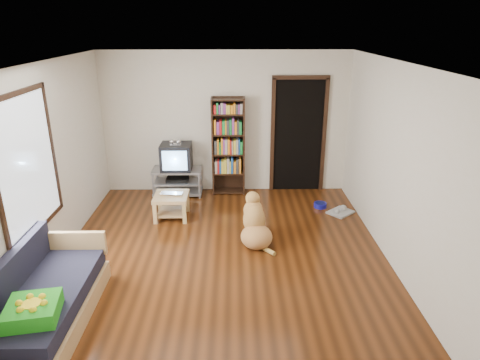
{
  "coord_description": "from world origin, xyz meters",
  "views": [
    {
      "loc": [
        0.16,
        -5.23,
        3.06
      ],
      "look_at": [
        0.24,
        0.58,
        0.9
      ],
      "focal_mm": 32.0,
      "sensor_mm": 36.0,
      "label": 1
    }
  ],
  "objects_px": {
    "laptop": "(171,195)",
    "dog": "(255,225)",
    "tv_stand": "(178,181)",
    "grey_rag": "(340,212)",
    "bookshelf": "(228,141)",
    "sofa": "(44,301)",
    "coffee_table": "(171,202)",
    "crt_tv": "(176,156)",
    "green_cushion": "(33,310)",
    "dog_bowl": "(320,205)"
  },
  "relations": [
    {
      "from": "green_cushion",
      "to": "bookshelf",
      "type": "height_order",
      "value": "bookshelf"
    },
    {
      "from": "green_cushion",
      "to": "crt_tv",
      "type": "relative_size",
      "value": 0.8
    },
    {
      "from": "tv_stand",
      "to": "dog",
      "type": "xyz_separation_m",
      "value": [
        1.36,
        -1.86,
        -0.0
      ]
    },
    {
      "from": "laptop",
      "to": "dog",
      "type": "relative_size",
      "value": 0.42
    },
    {
      "from": "coffee_table",
      "to": "dog",
      "type": "bearing_deg",
      "value": -32.4
    },
    {
      "from": "laptop",
      "to": "dog_bowl",
      "type": "bearing_deg",
      "value": 16.28
    },
    {
      "from": "crt_tv",
      "to": "laptop",
      "type": "bearing_deg",
      "value": -88.77
    },
    {
      "from": "bookshelf",
      "to": "laptop",
      "type": "bearing_deg",
      "value": -129.25
    },
    {
      "from": "laptop",
      "to": "tv_stand",
      "type": "height_order",
      "value": "tv_stand"
    },
    {
      "from": "dog",
      "to": "coffee_table",
      "type": "bearing_deg",
      "value": 147.6
    },
    {
      "from": "green_cushion",
      "to": "laptop",
      "type": "bearing_deg",
      "value": 63.66
    },
    {
      "from": "dog_bowl",
      "to": "coffee_table",
      "type": "xyz_separation_m",
      "value": [
        -2.54,
        -0.37,
        0.24
      ]
    },
    {
      "from": "grey_rag",
      "to": "crt_tv",
      "type": "relative_size",
      "value": 0.69
    },
    {
      "from": "bookshelf",
      "to": "sofa",
      "type": "height_order",
      "value": "bookshelf"
    },
    {
      "from": "crt_tv",
      "to": "sofa",
      "type": "distance_m",
      "value": 3.81
    },
    {
      "from": "dog_bowl",
      "to": "dog",
      "type": "height_order",
      "value": "dog"
    },
    {
      "from": "crt_tv",
      "to": "bookshelf",
      "type": "bearing_deg",
      "value": 4.32
    },
    {
      "from": "green_cushion",
      "to": "bookshelf",
      "type": "xyz_separation_m",
      "value": [
        1.8,
        4.19,
        0.5
      ]
    },
    {
      "from": "green_cushion",
      "to": "dog",
      "type": "xyz_separation_m",
      "value": [
        2.21,
        2.24,
        -0.23
      ]
    },
    {
      "from": "sofa",
      "to": "coffee_table",
      "type": "relative_size",
      "value": 3.27
    },
    {
      "from": "green_cushion",
      "to": "dog",
      "type": "relative_size",
      "value": 0.54
    },
    {
      "from": "dog_bowl",
      "to": "crt_tv",
      "type": "distance_m",
      "value": 2.74
    },
    {
      "from": "laptop",
      "to": "crt_tv",
      "type": "distance_m",
      "value": 1.11
    },
    {
      "from": "laptop",
      "to": "tv_stand",
      "type": "relative_size",
      "value": 0.4
    },
    {
      "from": "laptop",
      "to": "dog",
      "type": "xyz_separation_m",
      "value": [
        1.34,
        -0.82,
        -0.14
      ]
    },
    {
      "from": "crt_tv",
      "to": "green_cushion",
      "type": "bearing_deg",
      "value": -101.65
    },
    {
      "from": "green_cushion",
      "to": "tv_stand",
      "type": "relative_size",
      "value": 0.52
    },
    {
      "from": "laptop",
      "to": "coffee_table",
      "type": "height_order",
      "value": "laptop"
    },
    {
      "from": "tv_stand",
      "to": "coffee_table",
      "type": "height_order",
      "value": "tv_stand"
    },
    {
      "from": "dog_bowl",
      "to": "tv_stand",
      "type": "xyz_separation_m",
      "value": [
        -2.56,
        0.64,
        0.23
      ]
    },
    {
      "from": "green_cushion",
      "to": "coffee_table",
      "type": "xyz_separation_m",
      "value": [
        0.87,
        3.09,
        -0.22
      ]
    },
    {
      "from": "laptop",
      "to": "dog",
      "type": "distance_m",
      "value": 1.57
    },
    {
      "from": "dog_bowl",
      "to": "tv_stand",
      "type": "bearing_deg",
      "value": 166.03
    },
    {
      "from": "grey_rag",
      "to": "coffee_table",
      "type": "bearing_deg",
      "value": -177.5
    },
    {
      "from": "laptop",
      "to": "bookshelf",
      "type": "height_order",
      "value": "bookshelf"
    },
    {
      "from": "crt_tv",
      "to": "grey_rag",
      "type": "bearing_deg",
      "value": -17.63
    },
    {
      "from": "dog_bowl",
      "to": "sofa",
      "type": "xyz_separation_m",
      "value": [
        -3.54,
        -2.99,
        0.22
      ]
    },
    {
      "from": "grey_rag",
      "to": "sofa",
      "type": "distance_m",
      "value": 4.72
    },
    {
      "from": "laptop",
      "to": "dog_bowl",
      "type": "xyz_separation_m",
      "value": [
        2.54,
        0.4,
        -0.37
      ]
    },
    {
      "from": "crt_tv",
      "to": "coffee_table",
      "type": "height_order",
      "value": "crt_tv"
    },
    {
      "from": "laptop",
      "to": "crt_tv",
      "type": "height_order",
      "value": "crt_tv"
    },
    {
      "from": "laptop",
      "to": "bookshelf",
      "type": "relative_size",
      "value": 0.2
    },
    {
      "from": "green_cushion",
      "to": "laptop",
      "type": "distance_m",
      "value": 3.18
    },
    {
      "from": "tv_stand",
      "to": "bookshelf",
      "type": "xyz_separation_m",
      "value": [
        0.95,
        0.09,
        0.73
      ]
    },
    {
      "from": "coffee_table",
      "to": "tv_stand",
      "type": "bearing_deg",
      "value": 91.29
    },
    {
      "from": "green_cushion",
      "to": "coffee_table",
      "type": "bearing_deg",
      "value": 63.81
    },
    {
      "from": "dog_bowl",
      "to": "green_cushion",
      "type": "bearing_deg",
      "value": -134.57
    },
    {
      "from": "grey_rag",
      "to": "bookshelf",
      "type": "bearing_deg",
      "value": 152.84
    },
    {
      "from": "tv_stand",
      "to": "coffee_table",
      "type": "bearing_deg",
      "value": -88.71
    },
    {
      "from": "laptop",
      "to": "coffee_table",
      "type": "relative_size",
      "value": 0.66
    }
  ]
}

